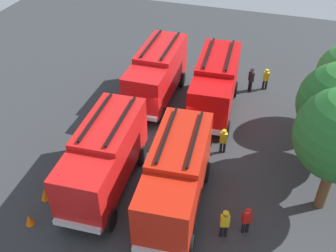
{
  "coord_description": "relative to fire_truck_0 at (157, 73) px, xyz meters",
  "views": [
    {
      "loc": [
        17.74,
        5.63,
        15.56
      ],
      "look_at": [
        0.0,
        0.0,
        1.4
      ],
      "focal_mm": 41.8,
      "sensor_mm": 36.0,
      "label": 1
    }
  ],
  "objects": [
    {
      "name": "firefighter_0",
      "position": [
        -3.72,
        7.22,
        -1.25
      ],
      "size": [
        0.31,
        0.46,
        1.63
      ],
      "rotation": [
        0.0,
        0.0,
        3.32
      ],
      "color": "black",
      "rests_on": "ground"
    },
    {
      "name": "traffic_cone_2",
      "position": [
        3.06,
        2.33,
        -1.83
      ],
      "size": [
        0.45,
        0.45,
        0.65
      ],
      "primitive_type": "cone",
      "color": "#F2600C",
      "rests_on": "ground"
    },
    {
      "name": "firefighter_1",
      "position": [
        4.35,
        5.63,
        -1.23
      ],
      "size": [
        0.34,
        0.47,
        1.65
      ],
      "rotation": [
        0.0,
        0.0,
        3.39
      ],
      "color": "black",
      "rests_on": "ground"
    },
    {
      "name": "fire_truck_3",
      "position": [
        9.25,
        4.17,
        0.0
      ],
      "size": [
        7.38,
        3.23,
        3.88
      ],
      "rotation": [
        0.0,
        0.0,
        0.08
      ],
      "color": "red",
      "rests_on": "ground"
    },
    {
      "name": "fire_truck_0",
      "position": [
        0.0,
        0.0,
        0.0
      ],
      "size": [
        7.24,
        2.85,
        3.88
      ],
      "rotation": [
        0.0,
        0.0,
        0.02
      ],
      "color": "red",
      "rests_on": "ground"
    },
    {
      "name": "traffic_cone_0",
      "position": [
        12.56,
        -2.34,
        -1.83
      ],
      "size": [
        0.45,
        0.45,
        0.64
      ],
      "primitive_type": "cone",
      "color": "#F2600C",
      "rests_on": "ground"
    },
    {
      "name": "ground_plane",
      "position": [
        4.62,
        2.28,
        -2.15
      ],
      "size": [
        47.71,
        47.71,
        0.0
      ],
      "primitive_type": "plane",
      "color": "#2D3033"
    },
    {
      "name": "firefighter_4",
      "position": [
        9.82,
        7.83,
        -1.27
      ],
      "size": [
        0.42,
        0.48,
        1.6
      ],
      "rotation": [
        0.0,
        0.0,
        3.65
      ],
      "color": "black",
      "rests_on": "ground"
    },
    {
      "name": "traffic_cone_1",
      "position": [
        10.86,
        -2.49,
        -1.8
      ],
      "size": [
        0.5,
        0.5,
        0.71
      ],
      "primitive_type": "cone",
      "color": "#F2600C",
      "rests_on": "ground"
    },
    {
      "name": "firefighter_2",
      "position": [
        10.38,
        6.88,
        -1.21
      ],
      "size": [
        0.35,
        0.47,
        1.69
      ],
      "rotation": [
        0.0,
        0.0,
        3.45
      ],
      "color": "black",
      "rests_on": "ground"
    },
    {
      "name": "fire_truck_2",
      "position": [
        0.19,
        4.16,
        0.0
      ],
      "size": [
        7.35,
        3.15,
        3.88
      ],
      "rotation": [
        0.0,
        0.0,
        0.07
      ],
      "color": "red",
      "rests_on": "ground"
    },
    {
      "name": "firefighter_3",
      "position": [
        -3.12,
        6.2,
        -1.12
      ],
      "size": [
        0.48,
        0.45,
        1.83
      ],
      "rotation": [
        0.0,
        0.0,
        5.37
      ],
      "color": "black",
      "rests_on": "ground"
    },
    {
      "name": "fire_truck_1",
      "position": [
        8.98,
        0.21,
        0.0
      ],
      "size": [
        7.32,
        3.07,
        3.88
      ],
      "rotation": [
        0.0,
        0.0,
        0.05
      ],
      "color": "red",
      "rests_on": "ground"
    }
  ]
}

